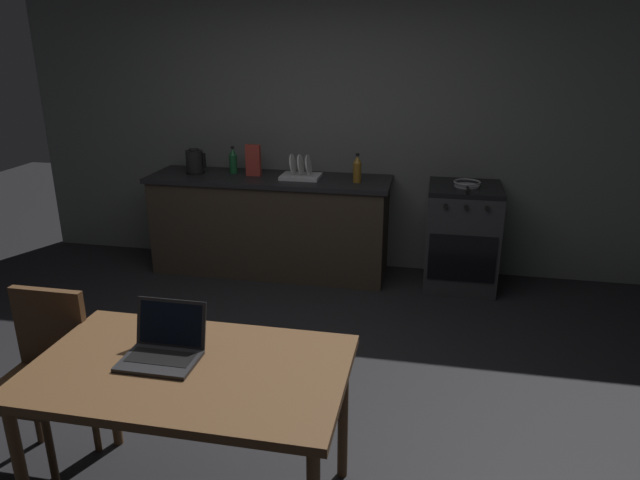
# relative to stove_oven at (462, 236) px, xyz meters

# --- Properties ---
(ground_plane) EXTENTS (12.00, 12.00, 0.00)m
(ground_plane) POSITION_rel_stove_oven_xyz_m (-1.19, -2.02, -0.44)
(ground_plane) COLOR black
(back_wall) EXTENTS (6.40, 0.10, 2.78)m
(back_wall) POSITION_rel_stove_oven_xyz_m (-0.89, 0.35, 0.94)
(back_wall) COLOR #5E635E
(back_wall) RESTS_ON ground_plane
(kitchen_counter) EXTENTS (2.16, 0.64, 0.89)m
(kitchen_counter) POSITION_rel_stove_oven_xyz_m (-1.70, 0.00, 0.00)
(kitchen_counter) COLOR #382D23
(kitchen_counter) RESTS_ON ground_plane
(stove_oven) EXTENTS (0.60, 0.62, 0.89)m
(stove_oven) POSITION_rel_stove_oven_xyz_m (0.00, 0.00, 0.00)
(stove_oven) COLOR #2D2D30
(stove_oven) RESTS_ON ground_plane
(dining_table) EXTENTS (1.33, 0.80, 0.75)m
(dining_table) POSITION_rel_stove_oven_xyz_m (-1.23, -2.87, 0.23)
(dining_table) COLOR brown
(dining_table) RESTS_ON ground_plane
(chair) EXTENTS (0.40, 0.40, 0.91)m
(chair) POSITION_rel_stove_oven_xyz_m (-2.08, -2.70, 0.08)
(chair) COLOR #4C331E
(chair) RESTS_ON ground_plane
(laptop) EXTENTS (0.32, 0.28, 0.22)m
(laptop) POSITION_rel_stove_oven_xyz_m (-1.36, -2.83, 0.35)
(laptop) COLOR #232326
(laptop) RESTS_ON dining_table
(electric_kettle) EXTENTS (0.18, 0.16, 0.22)m
(electric_kettle) POSITION_rel_stove_oven_xyz_m (-2.40, 0.00, 0.55)
(electric_kettle) COLOR black
(electric_kettle) RESTS_ON kitchen_counter
(bottle) EXTENTS (0.07, 0.07, 0.25)m
(bottle) POSITION_rel_stove_oven_xyz_m (-0.91, -0.05, 0.56)
(bottle) COLOR #8C601E
(bottle) RESTS_ON kitchen_counter
(frying_pan) EXTENTS (0.22, 0.40, 0.05)m
(frying_pan) POSITION_rel_stove_oven_xyz_m (0.01, -0.03, 0.47)
(frying_pan) COLOR gray
(frying_pan) RESTS_ON stove_oven
(cereal_box) EXTENTS (0.13, 0.05, 0.28)m
(cereal_box) POSITION_rel_stove_oven_xyz_m (-1.85, 0.02, 0.58)
(cereal_box) COLOR #B2382D
(cereal_box) RESTS_ON kitchen_counter
(dish_rack) EXTENTS (0.34, 0.26, 0.21)m
(dish_rack) POSITION_rel_stove_oven_xyz_m (-1.41, 0.00, 0.49)
(dish_rack) COLOR silver
(dish_rack) RESTS_ON kitchen_counter
(bottle_b) EXTENTS (0.07, 0.07, 0.24)m
(bottle_b) POSITION_rel_stove_oven_xyz_m (-2.06, 0.08, 0.56)
(bottle_b) COLOR #19592D
(bottle_b) RESTS_ON kitchen_counter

